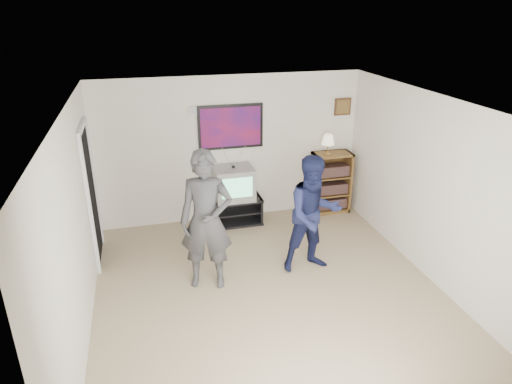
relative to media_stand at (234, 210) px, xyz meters
name	(u,v)px	position (x,y,z in m)	size (l,w,h in m)	color
room_shell	(265,198)	(0.02, -1.88, 1.02)	(4.51, 5.00, 2.51)	#988661
media_stand	(234,210)	(0.00, 0.00, 0.00)	(0.93, 0.52, 0.46)	black
crt_television	(234,183)	(0.00, 0.00, 0.51)	(0.65, 0.55, 0.55)	gray
bookshelf	(331,182)	(1.80, 0.05, 0.32)	(0.68, 0.39, 1.11)	brown
table_lamp	(328,145)	(1.68, 0.00, 1.06)	(0.23, 0.23, 0.36)	#FFEDC1
person_tall	(206,221)	(-0.72, -1.74, 0.72)	(0.69, 0.46, 1.90)	#3B3B3E
person_short	(314,215)	(0.77, -1.71, 0.62)	(0.83, 0.64, 1.70)	#181E44
controller_left	(201,197)	(-0.76, -1.57, 0.99)	(0.03, 0.12, 0.03)	white
controller_right	(309,194)	(0.79, -1.48, 0.83)	(0.03, 0.11, 0.03)	white
poster	(231,127)	(0.02, 0.25, 1.42)	(1.10, 0.03, 0.75)	black
air_vent	(197,111)	(-0.53, 0.25, 1.72)	(0.28, 0.02, 0.14)	white
small_picture	(343,107)	(2.02, 0.25, 1.65)	(0.30, 0.03, 0.30)	#4B2E18
doorway	(91,196)	(-2.22, -0.63, 0.77)	(0.03, 0.85, 2.00)	black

